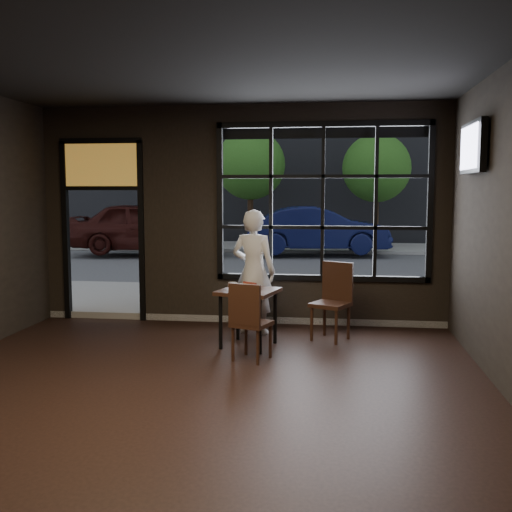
# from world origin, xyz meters

# --- Properties ---
(floor) EXTENTS (6.00, 7.00, 0.02)m
(floor) POSITION_xyz_m (0.00, 0.00, -0.01)
(floor) COLOR black
(floor) RESTS_ON ground
(ceiling) EXTENTS (6.00, 7.00, 0.02)m
(ceiling) POSITION_xyz_m (0.00, 0.00, 3.21)
(ceiling) COLOR black
(ceiling) RESTS_ON ground
(window_frame) EXTENTS (3.06, 0.12, 2.28)m
(window_frame) POSITION_xyz_m (1.20, 3.50, 1.80)
(window_frame) COLOR black
(window_frame) RESTS_ON ground
(stained_transom) EXTENTS (1.20, 0.06, 0.70)m
(stained_transom) POSITION_xyz_m (-2.10, 3.50, 2.35)
(stained_transom) COLOR orange
(stained_transom) RESTS_ON ground
(street_asphalt) EXTENTS (60.00, 41.00, 0.04)m
(street_asphalt) POSITION_xyz_m (0.00, 24.00, -0.02)
(street_asphalt) COLOR #545456
(street_asphalt) RESTS_ON ground
(building_across) EXTENTS (28.00, 12.00, 15.00)m
(building_across) POSITION_xyz_m (0.00, 23.00, 7.50)
(building_across) COLOR #5B5956
(building_across) RESTS_ON ground
(cafe_table) EXTENTS (0.83, 0.83, 0.73)m
(cafe_table) POSITION_xyz_m (0.31, 2.17, 0.37)
(cafe_table) COLOR black
(cafe_table) RESTS_ON floor
(chair_near) EXTENTS (0.51, 0.51, 0.92)m
(chair_near) POSITION_xyz_m (0.43, 1.57, 0.46)
(chair_near) COLOR black
(chair_near) RESTS_ON floor
(chair_window) EXTENTS (0.59, 0.59, 1.02)m
(chair_window) POSITION_xyz_m (1.33, 2.63, 0.51)
(chair_window) COLOR black
(chair_window) RESTS_ON floor
(man) EXTENTS (0.71, 0.55, 1.71)m
(man) POSITION_xyz_m (0.28, 2.89, 0.86)
(man) COLOR silver
(man) RESTS_ON floor
(hotdog) EXTENTS (0.21, 0.17, 0.06)m
(hotdog) POSITION_xyz_m (0.30, 2.34, 0.76)
(hotdog) COLOR tan
(hotdog) RESTS_ON cafe_table
(cup) EXTENTS (0.13, 0.13, 0.10)m
(cup) POSITION_xyz_m (0.12, 2.12, 0.77)
(cup) COLOR silver
(cup) RESTS_ON cafe_table
(tv) EXTENTS (0.11, 1.01, 0.59)m
(tv) POSITION_xyz_m (2.93, 2.02, 2.46)
(tv) COLOR black
(tv) RESTS_ON wall_right
(navy_car) EXTENTS (4.37, 1.96, 1.39)m
(navy_car) POSITION_xyz_m (0.89, 12.76, 0.80)
(navy_car) COLOR #0C1137
(navy_car) RESTS_ON street_asphalt
(maroon_car) EXTENTS (4.67, 2.23, 1.54)m
(maroon_car) POSITION_xyz_m (-4.16, 12.16, 0.87)
(maroon_car) COLOR black
(maroon_car) RESTS_ON street_asphalt
(tree_left) EXTENTS (2.33, 2.33, 3.98)m
(tree_left) POSITION_xyz_m (-1.42, 14.81, 2.80)
(tree_left) COLOR #332114
(tree_left) RESTS_ON street_asphalt
(tree_right) EXTENTS (2.23, 2.23, 3.80)m
(tree_right) POSITION_xyz_m (2.73, 14.85, 2.68)
(tree_right) COLOR #332114
(tree_right) RESTS_ON street_asphalt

